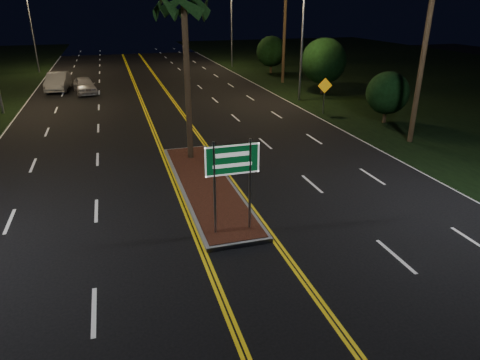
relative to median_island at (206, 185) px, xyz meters
name	(u,v)px	position (x,y,z in m)	size (l,w,h in m)	color
ground	(260,281)	(0.00, -7.00, -0.08)	(120.00, 120.00, 0.00)	black
grass_right	(463,82)	(30.00, 18.00, -0.08)	(40.00, 110.00, 0.01)	black
median_island	(206,185)	(0.00, 0.00, 0.00)	(2.25, 10.25, 0.17)	gray
highway_sign	(232,168)	(0.00, -4.20, 2.32)	(1.80, 0.08, 3.20)	gray
streetlight_left_far	(34,19)	(-10.61, 37.00, 5.57)	(1.91, 0.44, 9.00)	gray
streetlight_right_mid	(298,26)	(10.61, 15.00, 5.57)	(1.91, 0.44, 9.00)	gray
streetlight_right_far	(228,17)	(10.61, 35.00, 5.57)	(1.91, 0.44, 9.00)	gray
palm_median	(184,3)	(0.00, 3.50, 7.19)	(2.40, 2.40, 8.30)	#382819
shrub_near	(388,93)	(13.50, 7.00, 1.86)	(2.70, 2.70, 3.30)	#382819
shrub_mid	(324,61)	(14.00, 17.00, 2.64)	(3.78, 3.78, 4.62)	#382819
shrub_far	(271,51)	(13.80, 29.00, 2.25)	(3.24, 3.24, 3.96)	#382819
car_near	(85,84)	(-5.60, 22.89, 0.73)	(2.09, 4.87, 1.62)	#BBBBC1
car_far	(58,80)	(-7.92, 25.01, 0.83)	(2.36, 5.50, 1.83)	#A0A3A9
warning_sign	(325,91)	(10.80, 10.40, 1.54)	(1.05, 0.11, 2.50)	gray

